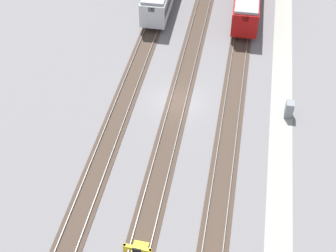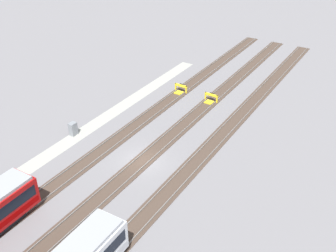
% 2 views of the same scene
% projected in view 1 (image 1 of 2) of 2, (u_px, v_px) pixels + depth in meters
% --- Properties ---
extents(ground_plane, '(400.00, 400.00, 0.00)m').
position_uv_depth(ground_plane, '(178.00, 102.00, 44.14)').
color(ground_plane, slate).
extents(service_walkway, '(54.00, 2.00, 0.01)m').
position_uv_depth(service_walkway, '(281.00, 115.00, 42.87)').
color(service_walkway, '#9E9E93').
rests_on(service_walkway, ground).
extents(rail_track_nearest, '(90.00, 2.24, 0.21)m').
position_uv_depth(rail_track_nearest, '(232.00, 108.00, 43.44)').
color(rail_track_nearest, '#47382D').
rests_on(rail_track_nearest, ground).
extents(rail_track_near_inner, '(90.00, 2.24, 0.21)m').
position_uv_depth(rail_track_near_inner, '(178.00, 101.00, 44.11)').
color(rail_track_near_inner, '#47382D').
rests_on(rail_track_near_inner, ground).
extents(rail_track_middle, '(90.00, 2.24, 0.21)m').
position_uv_depth(rail_track_middle, '(126.00, 95.00, 44.78)').
color(rail_track_middle, '#47382D').
rests_on(rail_track_middle, ground).
extents(bumper_stop_near_inner_track, '(1.37, 2.01, 1.22)m').
position_uv_depth(bumper_stop_near_inner_track, '(139.00, 249.00, 32.31)').
color(bumper_stop_near_inner_track, yellow).
rests_on(bumper_stop_near_inner_track, ground).
extents(electrical_cabinet, '(0.90, 0.73, 1.60)m').
position_uv_depth(electrical_cabinet, '(289.00, 109.00, 42.20)').
color(electrical_cabinet, gray).
rests_on(electrical_cabinet, ground).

